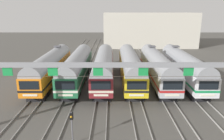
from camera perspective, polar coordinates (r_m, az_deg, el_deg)
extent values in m
plane|color=#4C4944|center=(34.37, 1.59, -3.28)|extent=(160.00, 160.00, 0.00)
cube|color=gray|center=(51.77, -11.20, 2.94)|extent=(0.07, 70.00, 0.15)
cube|color=gray|center=(51.51, -9.63, 2.95)|extent=(0.07, 70.00, 0.15)
cube|color=gray|center=(51.11, -6.63, 2.97)|extent=(0.07, 70.00, 0.15)
cube|color=gray|center=(50.96, -5.03, 2.98)|extent=(0.07, 70.00, 0.15)
cube|color=gray|center=(50.78, -1.98, 2.98)|extent=(0.07, 70.00, 0.15)
cube|color=gray|center=(50.75, -0.36, 2.98)|extent=(0.07, 70.00, 0.15)
cube|color=gray|center=(50.79, 2.70, 2.98)|extent=(0.07, 70.00, 0.15)
cube|color=gray|center=(50.87, 4.32, 2.97)|extent=(0.07, 70.00, 0.15)
cube|color=gray|center=(51.13, 7.36, 2.95)|extent=(0.07, 70.00, 0.15)
cube|color=gray|center=(51.33, 8.95, 2.94)|extent=(0.07, 70.00, 0.15)
cube|color=gray|center=(51.80, 11.92, 2.91)|extent=(0.07, 70.00, 0.15)
cube|color=gray|center=(52.11, 13.46, 2.89)|extent=(0.07, 70.00, 0.15)
cube|color=orange|center=(35.05, -15.57, 0.32)|extent=(2.85, 18.00, 2.35)
cube|color=black|center=(35.14, -15.53, -0.24)|extent=(2.88, 18.02, 0.28)
cylinder|color=gray|center=(34.77, -15.71, 2.19)|extent=(2.74, 17.64, 2.74)
cube|color=black|center=(26.73, -20.76, -3.77)|extent=(2.28, 0.06, 1.03)
cube|color=silver|center=(27.14, -20.51, -6.21)|extent=(1.71, 0.05, 0.24)
cube|color=black|center=(29.85, -18.54, -6.01)|extent=(2.28, 2.60, 1.05)
cube|color=black|center=(41.36, -13.10, 0.33)|extent=(2.28, 2.60, 1.05)
cube|color=#4C4C51|center=(39.26, -13.91, 6.09)|extent=(1.10, 1.10, 0.20)
cube|color=#236B42|center=(34.15, -8.87, 0.32)|extent=(2.85, 18.00, 2.35)
cube|color=silver|center=(34.24, -8.84, -0.25)|extent=(2.88, 18.02, 0.28)
cylinder|color=gray|center=(33.86, -8.95, 2.24)|extent=(2.74, 17.64, 2.74)
cube|color=black|center=(25.54, -12.02, -3.96)|extent=(2.28, 0.06, 1.03)
cube|color=silver|center=(25.97, -11.87, -6.50)|extent=(1.71, 0.05, 0.24)
cube|color=black|center=(28.79, -10.66, -6.24)|extent=(2.28, 2.60, 1.05)
cube|color=black|center=(40.60, -7.40, 0.32)|extent=(2.28, 2.60, 1.05)
cube|color=maroon|center=(33.74, -1.90, 0.31)|extent=(2.85, 18.00, 2.35)
cube|color=beige|center=(33.83, -1.89, -0.27)|extent=(2.88, 18.02, 0.28)
cylinder|color=gray|center=(33.45, -1.92, 2.25)|extent=(2.74, 17.64, 2.74)
cube|color=black|center=(24.99, -2.67, -4.06)|extent=(2.28, 0.06, 1.03)
cube|color=silver|center=(25.43, -2.64, -6.66)|extent=(1.71, 0.05, 0.24)
cube|color=black|center=(28.30, -2.34, -6.36)|extent=(2.28, 2.60, 1.05)
cube|color=black|center=(40.26, -1.55, 0.32)|extent=(2.28, 2.60, 1.05)
cube|color=gold|center=(33.84, 5.13, 0.30)|extent=(2.85, 18.00, 2.35)
cube|color=black|center=(33.93, 5.12, -0.27)|extent=(2.88, 18.02, 0.28)
cylinder|color=gray|center=(33.55, 5.18, 2.24)|extent=(2.74, 17.64, 2.74)
cube|color=black|center=(25.12, 6.84, -4.05)|extent=(2.28, 0.06, 1.03)
cube|color=silver|center=(25.56, 6.75, -6.63)|extent=(1.71, 0.05, 0.24)
cube|color=black|center=(28.42, 6.09, -6.35)|extent=(2.28, 2.60, 1.05)
cube|color=black|center=(40.34, 4.35, 0.31)|extent=(2.28, 2.60, 1.05)
cube|color=#B2B5BA|center=(34.44, 12.02, 0.29)|extent=(2.85, 18.00, 2.35)
cube|color=#B21E1E|center=(34.53, 11.99, -0.28)|extent=(2.88, 18.02, 0.28)
cylinder|color=gray|center=(34.16, 12.13, 2.19)|extent=(2.74, 17.64, 2.74)
cube|color=black|center=(25.93, 16.00, -3.94)|extent=(2.28, 0.06, 1.03)
cube|color=silver|center=(26.34, 15.80, -6.45)|extent=(1.71, 0.05, 0.24)
cube|color=black|center=(29.13, 14.28, -6.20)|extent=(2.28, 2.60, 1.05)
cube|color=black|center=(40.85, 10.16, 0.30)|extent=(2.28, 2.60, 1.05)
cube|color=#4C4C51|center=(38.71, 10.78, 6.14)|extent=(1.10, 1.10, 0.20)
cube|color=white|center=(35.51, 18.58, 0.27)|extent=(2.85, 18.00, 2.35)
cube|color=#198C4C|center=(35.60, 18.53, -0.28)|extent=(2.88, 18.02, 0.28)
cylinder|color=gray|center=(35.24, 18.74, 2.11)|extent=(2.74, 17.64, 2.74)
cube|color=black|center=(27.34, 24.41, -3.74)|extent=(2.28, 0.06, 1.03)
cube|color=silver|center=(27.74, 24.13, -6.13)|extent=(1.71, 0.05, 0.24)
cube|color=black|center=(30.39, 21.92, -5.95)|extent=(2.28, 2.60, 1.05)
cube|color=black|center=(41.76, 15.77, 0.29)|extent=(2.28, 2.60, 1.05)
cube|color=#4C4C51|center=(39.67, 16.70, 5.98)|extent=(1.10, 1.10, 0.20)
cube|color=gray|center=(19.65, 2.59, 1.34)|extent=(25.53, 0.32, 0.44)
cube|color=#198C3F|center=(21.99, -25.52, -0.32)|extent=(0.90, 0.08, 0.80)
cube|color=#198C3F|center=(20.53, -15.05, -0.36)|extent=(0.90, 0.08, 0.80)
cube|color=#198C3F|center=(19.84, -3.42, -0.39)|extent=(0.90, 0.08, 0.80)
cube|color=#198C3F|center=(20.00, 8.51, -0.40)|extent=(0.90, 0.08, 0.80)
cube|color=#198C3F|center=(21.00, 19.78, -0.40)|extent=(0.90, 0.08, 0.80)
cylinder|color=#3F382D|center=(19.95, 2.55, -1.72)|extent=(25.53, 0.03, 0.03)
cylinder|color=#59595E|center=(19.10, -10.20, -14.83)|extent=(0.12, 0.12, 2.96)
cube|color=black|center=(18.56, -10.37, -11.82)|extent=(0.28, 0.24, 0.60)
sphere|color=orange|center=(18.44, -10.45, -12.02)|extent=(0.18, 0.18, 0.18)
cube|color=beige|center=(69.28, 10.04, 10.37)|extent=(27.98, 10.00, 10.33)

